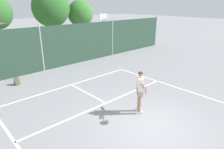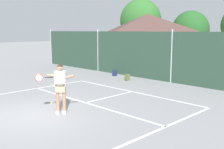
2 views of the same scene
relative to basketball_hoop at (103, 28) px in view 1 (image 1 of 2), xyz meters
The scene contains 7 objects.
ground_plane 12.28m from the basketball_hoop, 122.36° to the right, with size 120.00×120.00×0.00m, color gray.
court_markings 11.75m from the basketball_hoop, 124.08° to the right, with size 8.30×11.10×0.01m.
chainlink_fence 6.61m from the basketball_hoop, 169.56° to the right, with size 26.09×0.09×3.15m.
basketball_hoop is the anchor object (origin of this frame).
tennis_player 11.11m from the basketball_hoop, 122.60° to the right, with size 0.96×1.15×1.85m.
tennis_ball 11.72m from the basketball_hoop, 129.60° to the right, with size 0.07×0.07×0.07m, color #CCE033.
backpack_olive 9.33m from the basketball_hoop, 163.77° to the right, with size 0.29×0.25×0.46m.
Camera 1 is at (-5.43, -3.79, 4.44)m, focal length 31.71 mm.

